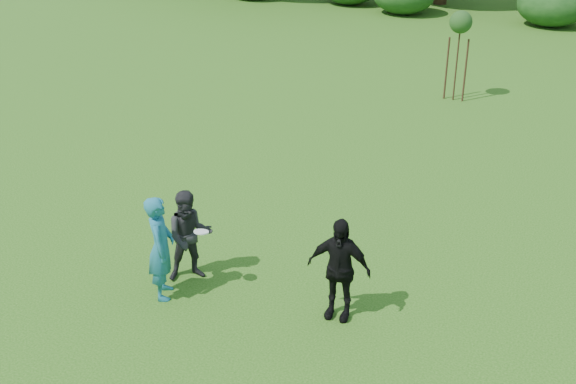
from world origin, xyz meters
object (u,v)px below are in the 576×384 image
at_px(player_teal, 161,248).
at_px(player_black, 339,269).
at_px(sapling, 461,25).
at_px(player_grey, 190,236).

distance_m(player_teal, player_black, 3.16).
relative_size(player_teal, sapling, 0.69).
xyz_separation_m(player_grey, player_black, (2.93, 0.09, 0.05)).
bearing_deg(player_black, player_grey, 175.49).
bearing_deg(player_grey, player_black, -37.95).
bearing_deg(sapling, player_black, -84.37).
distance_m(player_teal, sapling, 13.62).
xyz_separation_m(player_grey, sapling, (1.69, 12.71, 1.53)).
relative_size(player_black, sapling, 0.66).
relative_size(player_grey, player_black, 0.95).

